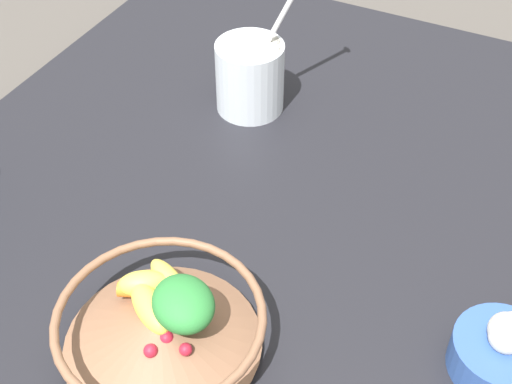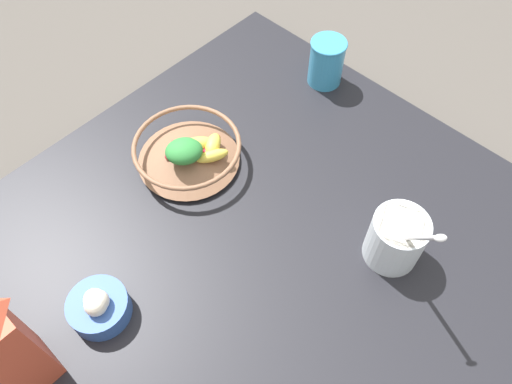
{
  "view_description": "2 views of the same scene",
  "coord_description": "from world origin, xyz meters",
  "px_view_note": "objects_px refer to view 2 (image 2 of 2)",
  "views": [
    {
      "loc": [
        0.23,
        -0.64,
        0.71
      ],
      "look_at": [
        -0.04,
        -0.1,
        0.13
      ],
      "focal_mm": 50.0,
      "sensor_mm": 36.0,
      "label": 1
    },
    {
      "loc": [
        0.32,
        0.28,
        0.9
      ],
      "look_at": [
        -0.08,
        -0.1,
        0.09
      ],
      "focal_mm": 35.0,
      "sensor_mm": 36.0,
      "label": 2
    }
  ],
  "objects_px": {
    "garlic_bowl": "(99,306)",
    "fruit_bowl": "(188,151)",
    "yogurt_tub": "(397,237)",
    "drinking_cup": "(327,61)"
  },
  "relations": [
    {
      "from": "fruit_bowl",
      "to": "yogurt_tub",
      "type": "xyz_separation_m",
      "value": [
        -0.11,
        0.44,
        0.02
      ]
    },
    {
      "from": "fruit_bowl",
      "to": "garlic_bowl",
      "type": "xyz_separation_m",
      "value": [
        0.33,
        0.14,
        -0.01
      ]
    },
    {
      "from": "fruit_bowl",
      "to": "garlic_bowl",
      "type": "relative_size",
      "value": 2.13
    },
    {
      "from": "garlic_bowl",
      "to": "yogurt_tub",
      "type": "bearing_deg",
      "value": 146.08
    },
    {
      "from": "garlic_bowl",
      "to": "fruit_bowl",
      "type": "bearing_deg",
      "value": -157.81
    },
    {
      "from": "fruit_bowl",
      "to": "garlic_bowl",
      "type": "bearing_deg",
      "value": 22.19
    },
    {
      "from": "fruit_bowl",
      "to": "drinking_cup",
      "type": "bearing_deg",
      "value": 172.92
    },
    {
      "from": "drinking_cup",
      "to": "fruit_bowl",
      "type": "bearing_deg",
      "value": -7.08
    },
    {
      "from": "fruit_bowl",
      "to": "yogurt_tub",
      "type": "height_order",
      "value": "yogurt_tub"
    },
    {
      "from": "yogurt_tub",
      "to": "garlic_bowl",
      "type": "relative_size",
      "value": 2.33
    }
  ]
}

